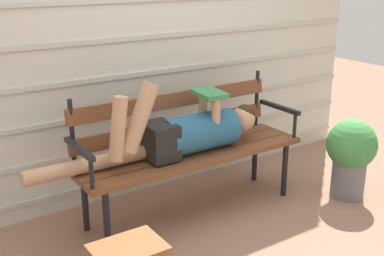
# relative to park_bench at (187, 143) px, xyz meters

# --- Properties ---
(ground_plane) EXTENTS (12.00, 12.00, 0.00)m
(ground_plane) POSITION_rel_park_bench_xyz_m (0.00, -0.19, -0.52)
(ground_plane) COLOR #936B56
(house_siding) EXTENTS (4.19, 0.08, 2.48)m
(house_siding) POSITION_rel_park_bench_xyz_m (0.00, 0.50, 0.72)
(house_siding) COLOR beige
(house_siding) RESTS_ON ground
(park_bench) EXTENTS (1.73, 0.48, 0.94)m
(park_bench) POSITION_rel_park_bench_xyz_m (0.00, 0.00, 0.00)
(park_bench) COLOR brown
(park_bench) RESTS_ON ground
(reclining_person) EXTENTS (1.74, 0.27, 0.58)m
(reclining_person) POSITION_rel_park_bench_xyz_m (-0.07, -0.07, 0.12)
(reclining_person) COLOR #23567A
(potted_plant) EXTENTS (0.39, 0.39, 0.63)m
(potted_plant) POSITION_rel_park_bench_xyz_m (1.17, -0.54, -0.16)
(potted_plant) COLOR slate
(potted_plant) RESTS_ON ground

